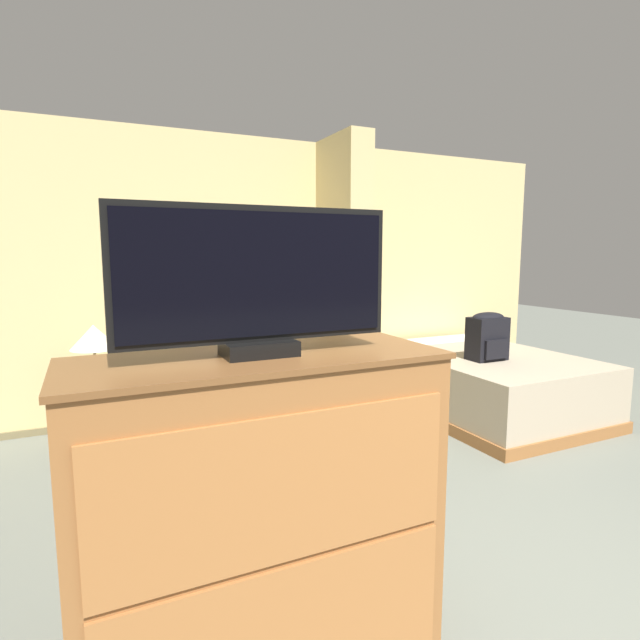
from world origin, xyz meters
TOP-DOWN VIEW (x-y plane):
  - wall_back at (-0.00, 3.85)m, footprint 6.70×0.16m
  - wall_partition_pillar at (0.63, 3.42)m, footprint 0.24×0.73m
  - couch at (-0.55, 3.36)m, footprint 1.84×0.84m
  - coffee_table at (-0.49, 2.29)m, footprint 0.59×0.52m
  - side_table at (-1.59, 3.36)m, footprint 0.37×0.37m
  - table_lamp at (-1.59, 3.36)m, footprint 0.36×0.36m
  - tv_dresser at (-1.11, 0.71)m, footprint 1.26×0.49m
  - tv at (-1.11, 0.71)m, footprint 0.93×0.16m
  - bed at (1.78, 2.73)m, footprint 1.44×2.04m
  - backpack at (1.61, 2.49)m, footprint 0.34×0.24m

SIDE VIEW (x-z plane):
  - bed at x=1.78m, z-range 0.00..0.57m
  - couch at x=-0.55m, z-range -0.12..0.76m
  - coffee_table at x=-0.49m, z-range 0.17..0.62m
  - side_table at x=-1.59m, z-range 0.16..0.70m
  - tv_dresser at x=-1.11m, z-range 0.00..1.18m
  - backpack at x=1.61m, z-range 0.57..1.00m
  - table_lamp at x=-1.59m, z-range 0.64..1.06m
  - wall_back at x=0.00m, z-range -0.01..2.59m
  - wall_partition_pillar at x=0.63m, z-range 0.00..2.60m
  - tv at x=-1.11m, z-range 1.18..1.67m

